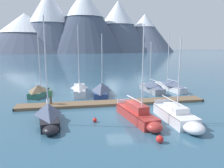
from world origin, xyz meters
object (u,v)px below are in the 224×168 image
(mooring_buoy_channel_marker, at_px, (95,120))
(sailboat_second_berth, at_px, (48,114))
(sailboat_mid_dock_starboard, at_px, (102,89))
(sailboat_last_slip, at_px, (170,85))
(person_on_dock, at_px, (50,95))
(sailboat_far_berth, at_px, (138,114))
(sailboat_mid_dock_port, at_px, (79,88))
(sailboat_outer_slip, at_px, (178,116))
(mooring_buoy_inner_mooring, at_px, (160,139))
(sailboat_nearest_berth, at_px, (40,90))
(sailboat_end_of_dock, at_px, (151,87))

(mooring_buoy_channel_marker, bearing_deg, sailboat_second_berth, 176.85)
(sailboat_mid_dock_starboard, height_order, sailboat_last_slip, sailboat_last_slip)
(sailboat_last_slip, height_order, person_on_dock, sailboat_last_slip)
(sailboat_second_berth, xyz_separation_m, sailboat_far_berth, (7.84, -0.44, -0.20))
(person_on_dock, bearing_deg, sailboat_mid_dock_starboard, 39.19)
(sailboat_mid_dock_starboard, relative_size, mooring_buoy_channel_marker, 17.81)
(sailboat_far_berth, bearing_deg, sailboat_mid_dock_port, 114.51)
(sailboat_mid_dock_port, distance_m, sailboat_mid_dock_starboard, 3.29)
(sailboat_far_berth, bearing_deg, sailboat_mid_dock_starboard, 102.67)
(sailboat_last_slip, xyz_separation_m, mooring_buoy_channel_marker, (-11.96, -12.68, -0.56))
(sailboat_last_slip, bearing_deg, mooring_buoy_channel_marker, -133.33)
(sailboat_mid_dock_starboard, distance_m, sailboat_outer_slip, 12.92)
(sailboat_mid_dock_starboard, height_order, mooring_buoy_inner_mooring, sailboat_mid_dock_starboard)
(sailboat_far_berth, distance_m, mooring_buoy_inner_mooring, 4.53)
(sailboat_nearest_berth, height_order, mooring_buoy_channel_marker, sailboat_nearest_berth)
(sailboat_end_of_dock, distance_m, sailboat_last_slip, 3.23)
(sailboat_second_berth, xyz_separation_m, sailboat_mid_dock_starboard, (5.43, 10.27, 0.06))
(sailboat_end_of_dock, relative_size, sailboat_last_slip, 0.87)
(sailboat_second_berth, xyz_separation_m, sailboat_mid_dock_port, (2.38, 11.52, 0.02))
(sailboat_mid_dock_port, relative_size, mooring_buoy_inner_mooring, 15.23)
(sailboat_second_berth, relative_size, sailboat_outer_slip, 1.24)
(sailboat_nearest_berth, distance_m, sailboat_far_berth, 15.87)
(sailboat_mid_dock_port, distance_m, sailboat_last_slip, 13.60)
(sailboat_far_berth, bearing_deg, sailboat_last_slip, 57.80)
(sailboat_nearest_berth, bearing_deg, person_on_dock, -68.36)
(sailboat_mid_dock_starboard, distance_m, person_on_dock, 7.78)
(sailboat_last_slip, relative_size, mooring_buoy_inner_mooring, 13.44)
(sailboat_outer_slip, bearing_deg, sailboat_second_berth, 173.31)
(sailboat_mid_dock_port, bearing_deg, sailboat_last_slip, 3.94)
(sailboat_nearest_berth, relative_size, sailboat_end_of_dock, 1.20)
(sailboat_mid_dock_starboard, bearing_deg, sailboat_outer_slip, -63.67)
(sailboat_nearest_berth, height_order, person_on_dock, sailboat_nearest_berth)
(sailboat_last_slip, distance_m, person_on_dock, 18.01)
(sailboat_mid_dock_port, distance_m, sailboat_end_of_dock, 10.43)
(person_on_dock, bearing_deg, sailboat_last_slip, 23.22)
(sailboat_outer_slip, distance_m, mooring_buoy_inner_mooring, 4.64)
(person_on_dock, relative_size, mooring_buoy_channel_marker, 3.65)
(sailboat_nearest_berth, xyz_separation_m, sailboat_mid_dock_port, (5.31, 0.29, 0.11))
(sailboat_end_of_dock, bearing_deg, sailboat_second_berth, -137.60)
(sailboat_last_slip, bearing_deg, sailboat_outer_slip, -109.21)
(sailboat_end_of_dock, relative_size, mooring_buoy_channel_marker, 15.61)
(sailboat_nearest_berth, distance_m, person_on_dock, 6.34)
(sailboat_mid_dock_starboard, bearing_deg, mooring_buoy_inner_mooring, -79.40)
(mooring_buoy_inner_mooring, bearing_deg, sailboat_nearest_berth, 124.71)
(mooring_buoy_channel_marker, bearing_deg, sailboat_far_berth, -3.24)
(sailboat_nearest_berth, height_order, sailboat_second_berth, sailboat_second_berth)
(sailboat_outer_slip, bearing_deg, sailboat_far_berth, 165.31)
(sailboat_far_berth, relative_size, sailboat_last_slip, 1.01)
(sailboat_mid_dock_starboard, bearing_deg, sailboat_nearest_berth, 173.41)
(sailboat_end_of_dock, xyz_separation_m, sailboat_last_slip, (3.14, 0.76, 0.00))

